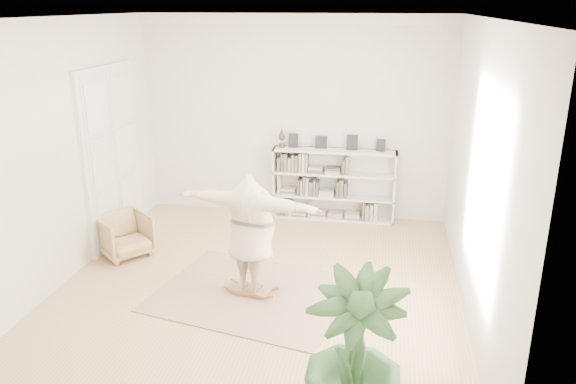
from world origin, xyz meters
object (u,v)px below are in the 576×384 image
object	(u,v)px
bookshelf	(333,185)
rocker_board	(252,290)
person	(251,230)
armchair	(125,235)
houseplant	(354,357)

from	to	relation	value
bookshelf	rocker_board	world-z (taller)	bookshelf
person	armchair	bearing A→B (deg)	-9.71
bookshelf	armchair	distance (m)	3.73
bookshelf	person	xyz separation A→B (m)	(-0.79, -3.03, 0.31)
rocker_board	houseplant	xyz separation A→B (m)	(1.50, -2.34, 0.73)
rocker_board	houseplant	size ratio (longest dim) A/B	0.35
bookshelf	houseplant	world-z (taller)	bookshelf
bookshelf	houseplant	xyz separation A→B (m)	(0.70, -5.37, 0.16)
armchair	bookshelf	bearing A→B (deg)	-15.73
armchair	person	world-z (taller)	person
bookshelf	rocker_board	bearing A→B (deg)	-104.71
rocker_board	person	size ratio (longest dim) A/B	0.28
bookshelf	houseplant	distance (m)	5.42
person	bookshelf	bearing A→B (deg)	-92.75
bookshelf	armchair	size ratio (longest dim) A/B	3.01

